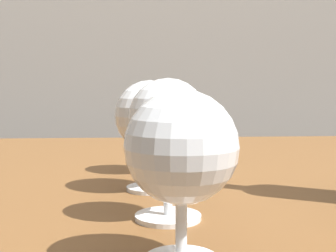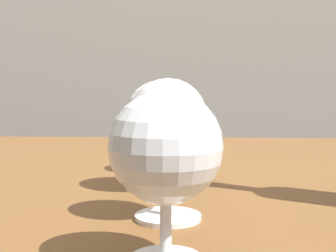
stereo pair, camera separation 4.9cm
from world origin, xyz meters
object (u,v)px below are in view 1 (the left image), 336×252
Objects in this scene: wine_glass_white at (181,148)px; wine_glass_cabernet at (168,122)px; wine_glass_port at (150,118)px; wine_glass_merlot at (151,115)px.

wine_glass_white is 0.12m from wine_glass_cabernet.
wine_glass_white is 0.25m from wine_glass_port.
wine_glass_merlot is at bearing 92.51° from wine_glass_cabernet.
wine_glass_port is at bearing 96.65° from wine_glass_cabernet.
wine_glass_merlot is at bearing 87.78° from wine_glass_port.
wine_glass_port is 1.08× the size of wine_glass_merlot.
wine_glass_merlot is at bearing 92.21° from wine_glass_white.
wine_glass_port is at bearing 94.25° from wine_glass_white.
wine_glass_white is 1.05× the size of wine_glass_merlot.
wine_glass_merlot is (0.00, 0.11, -0.00)m from wine_glass_port.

